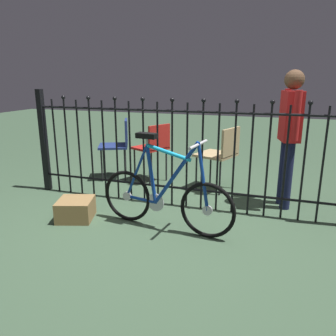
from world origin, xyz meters
TOP-DOWN VIEW (x-y plane):
  - ground_plane at (0.00, 0.00)m, footprint 20.00×20.00m
  - iron_fence at (-0.06, 0.56)m, footprint 3.59×0.07m
  - bicycle at (0.09, -0.06)m, footprint 1.39×0.40m
  - chair_tan at (0.40, 1.25)m, footprint 0.56×0.56m
  - chair_red at (-0.55, 1.32)m, footprint 0.53×0.53m
  - chair_navy at (-1.10, 1.34)m, footprint 0.54×0.54m
  - person_visitor at (1.18, 0.93)m, footprint 0.25×0.46m
  - display_crate at (-0.86, -0.14)m, footprint 0.44×0.44m

SIDE VIEW (x-z plane):
  - ground_plane at x=0.00m, z-range 0.00..0.00m
  - display_crate at x=-0.86m, z-range 0.00..0.21m
  - bicycle at x=0.09m, z-range -0.13..0.80m
  - chair_tan at x=0.40m, z-range 0.10..0.93m
  - chair_red at x=-0.55m, z-range 0.11..0.93m
  - chair_navy at x=-1.10m, z-range 0.10..0.96m
  - iron_fence at x=-0.06m, z-range 0.00..1.29m
  - person_visitor at x=1.18m, z-range 0.14..1.65m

